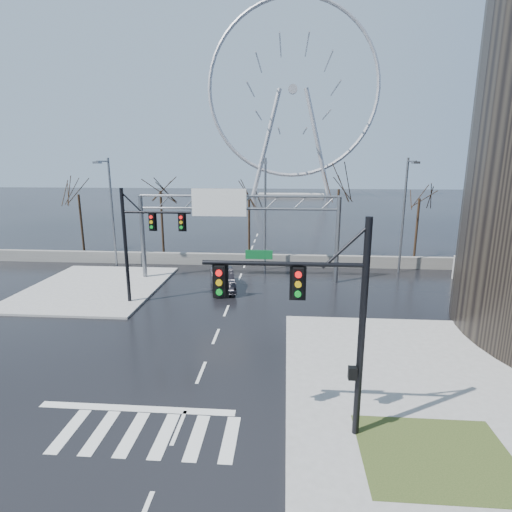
# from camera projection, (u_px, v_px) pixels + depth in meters

# --- Properties ---
(ground) EXTENTS (260.00, 260.00, 0.00)m
(ground) POSITION_uv_depth(u_px,v_px,m) (201.00, 372.00, 18.81)
(ground) COLOR black
(ground) RESTS_ON ground
(sidewalk_right_ext) EXTENTS (12.00, 10.00, 0.15)m
(sidewalk_right_ext) POSITION_uv_depth(u_px,v_px,m) (406.00, 358.00, 20.00)
(sidewalk_right_ext) COLOR gray
(sidewalk_right_ext) RESTS_ON ground
(sidewalk_far) EXTENTS (10.00, 12.00, 0.15)m
(sidewalk_far) POSITION_uv_depth(u_px,v_px,m) (95.00, 287.00, 31.25)
(sidewalk_far) COLOR gray
(sidewalk_far) RESTS_ON ground
(grass_strip) EXTENTS (5.00, 4.00, 0.02)m
(grass_strip) POSITION_uv_depth(u_px,v_px,m) (436.00, 456.00, 13.26)
(grass_strip) COLOR #2D3C19
(grass_strip) RESTS_ON sidewalk_near
(barrier_wall) EXTENTS (52.00, 0.50, 1.10)m
(barrier_wall) POSITION_uv_depth(u_px,v_px,m) (245.00, 260.00, 38.09)
(barrier_wall) COLOR slate
(barrier_wall) RESTS_ON ground
(signal_mast_near) EXTENTS (5.52, 0.41, 8.00)m
(signal_mast_near) POSITION_uv_depth(u_px,v_px,m) (322.00, 309.00, 13.39)
(signal_mast_near) COLOR black
(signal_mast_near) RESTS_ON ground
(signal_mast_far) EXTENTS (4.72, 0.41, 8.00)m
(signal_mast_far) POSITION_uv_depth(u_px,v_px,m) (141.00, 236.00, 26.82)
(signal_mast_far) COLOR black
(signal_mast_far) RESTS_ON ground
(sign_gantry) EXTENTS (16.36, 0.40, 7.60)m
(sign_gantry) POSITION_uv_depth(u_px,v_px,m) (233.00, 219.00, 32.15)
(sign_gantry) COLOR slate
(sign_gantry) RESTS_ON ground
(streetlight_left) EXTENTS (0.50, 2.55, 10.00)m
(streetlight_left) POSITION_uv_depth(u_px,v_px,m) (110.00, 205.00, 35.96)
(streetlight_left) COLOR slate
(streetlight_left) RESTS_ON ground
(streetlight_mid) EXTENTS (0.50, 2.55, 10.00)m
(streetlight_mid) POSITION_uv_depth(u_px,v_px,m) (265.00, 206.00, 34.92)
(streetlight_mid) COLOR slate
(streetlight_mid) RESTS_ON ground
(streetlight_right) EXTENTS (0.50, 2.55, 10.00)m
(streetlight_right) POSITION_uv_depth(u_px,v_px,m) (405.00, 207.00, 34.03)
(streetlight_right) COLOR slate
(streetlight_right) RESTS_ON ground
(tree_far_left) EXTENTS (3.50, 3.50, 7.00)m
(tree_far_left) POSITION_uv_depth(u_px,v_px,m) (79.00, 201.00, 42.13)
(tree_far_left) COLOR black
(tree_far_left) RESTS_ON ground
(tree_left) EXTENTS (3.75, 3.75, 7.50)m
(tree_left) POSITION_uv_depth(u_px,v_px,m) (161.00, 199.00, 40.89)
(tree_left) COLOR black
(tree_left) RESTS_ON ground
(tree_center) EXTENTS (3.25, 3.25, 6.50)m
(tree_center) POSITION_uv_depth(u_px,v_px,m) (249.00, 206.00, 41.38)
(tree_center) COLOR black
(tree_center) RESTS_ON ground
(tree_right) EXTENTS (3.90, 3.90, 7.80)m
(tree_right) POSITION_uv_depth(u_px,v_px,m) (338.00, 197.00, 39.50)
(tree_right) COLOR black
(tree_right) RESTS_ON ground
(tree_far_right) EXTENTS (3.40, 3.40, 6.80)m
(tree_far_right) POSITION_uv_depth(u_px,v_px,m) (419.00, 206.00, 39.58)
(tree_far_right) COLOR black
(tree_far_right) RESTS_ON ground
(ferris_wheel) EXTENTS (45.00, 6.00, 50.91)m
(ferris_wheel) POSITION_uv_depth(u_px,v_px,m) (293.00, 97.00, 104.54)
(ferris_wheel) COLOR gray
(ferris_wheel) RESTS_ON ground
(car) EXTENTS (2.80, 5.04, 1.57)m
(car) POSITION_uv_depth(u_px,v_px,m) (222.00, 279.00, 30.96)
(car) COLOR black
(car) RESTS_ON ground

